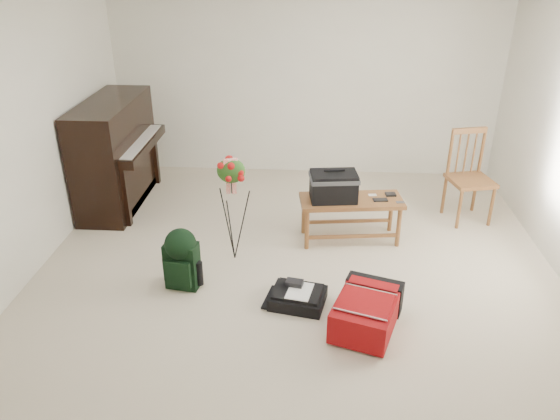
# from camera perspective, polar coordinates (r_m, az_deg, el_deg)

# --- Properties ---
(floor) EXTENTS (5.00, 5.50, 0.01)m
(floor) POSITION_cam_1_polar(r_m,az_deg,el_deg) (5.18, 1.60, -7.42)
(floor) COLOR beige
(floor) RESTS_ON ground
(wall_back) EXTENTS (5.00, 0.04, 2.50)m
(wall_back) POSITION_cam_1_polar(r_m,az_deg,el_deg) (7.23, 2.67, 13.38)
(wall_back) COLOR white
(wall_back) RESTS_ON floor
(wall_left) EXTENTS (0.04, 5.50, 2.50)m
(wall_left) POSITION_cam_1_polar(r_m,az_deg,el_deg) (5.30, -26.47, 5.69)
(wall_left) COLOR white
(wall_left) RESTS_ON floor
(piano) EXTENTS (0.71, 1.50, 1.25)m
(piano) POSITION_cam_1_polar(r_m,az_deg,el_deg) (6.74, -16.73, 5.50)
(piano) COLOR black
(piano) RESTS_ON floor
(bench) EXTENTS (1.10, 0.55, 0.81)m
(bench) POSITION_cam_1_polar(r_m,az_deg,el_deg) (5.63, 6.19, 2.10)
(bench) COLOR brown
(bench) RESTS_ON floor
(dining_chair) EXTENTS (0.54, 0.54, 1.03)m
(dining_chair) POSITION_cam_1_polar(r_m,az_deg,el_deg) (6.45, 19.25, 3.23)
(dining_chair) COLOR brown
(dining_chair) RESTS_ON floor
(red_suitcase) EXTENTS (0.65, 0.81, 0.29)m
(red_suitcase) POSITION_cam_1_polar(r_m,az_deg,el_deg) (4.63, 8.97, -10.06)
(red_suitcase) COLOR #A20615
(red_suitcase) RESTS_ON floor
(black_duffel) EXTENTS (0.53, 0.46, 0.20)m
(black_duffel) POSITION_cam_1_polar(r_m,az_deg,el_deg) (4.85, 1.87, -9.04)
(black_duffel) COLOR black
(black_duffel) RESTS_ON floor
(green_backpack) EXTENTS (0.32, 0.29, 0.59)m
(green_backpack) POSITION_cam_1_polar(r_m,az_deg,el_deg) (5.01, -10.27, -4.75)
(green_backpack) COLOR black
(green_backpack) RESTS_ON floor
(flower_stand) EXTENTS (0.45, 0.45, 1.10)m
(flower_stand) POSITION_cam_1_polar(r_m,az_deg,el_deg) (5.28, -4.96, -0.02)
(flower_stand) COLOR black
(flower_stand) RESTS_ON floor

